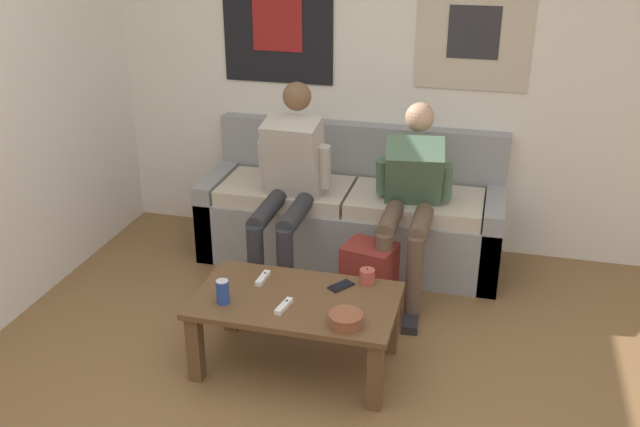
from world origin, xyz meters
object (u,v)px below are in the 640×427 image
drink_can_blue (223,292)px  game_controller_near_left (263,278)px  coffee_table (296,310)px  person_seated_teen (410,196)px  ceramic_bowl (346,318)px  game_controller_near_right (284,306)px  backpack (368,281)px  couch (352,215)px  person_seated_adult (288,181)px  pillar_candle (367,276)px  cell_phone (341,286)px

drink_can_blue → game_controller_near_left: bearing=66.5°
coffee_table → person_seated_teen: bearing=65.8°
ceramic_bowl → game_controller_near_right: (-0.33, 0.07, -0.02)m
ceramic_bowl → drink_can_blue: drink_can_blue is taller
backpack → game_controller_near_right: 0.80m
couch → game_controller_near_left: bearing=-101.2°
couch → game_controller_near_right: (-0.04, -1.41, 0.11)m
person_seated_adult → game_controller_near_left: (0.09, -0.78, -0.25)m
game_controller_near_left → coffee_table: bearing=-31.2°
game_controller_near_right → pillar_candle: bearing=45.0°
person_seated_teen → cell_phone: bearing=-106.6°
couch → person_seated_adult: person_seated_adult is taller
couch → drink_can_blue: size_ratio=15.84×
game_controller_near_right → ceramic_bowl: bearing=-12.6°
person_seated_teen → drink_can_blue: 1.35m
person_seated_teen → backpack: (-0.17, -0.36, -0.41)m
backpack → game_controller_near_right: backpack is taller
game_controller_near_left → game_controller_near_right: size_ratio=0.98×
person_seated_teen → ceramic_bowl: bearing=-96.8°
couch → game_controller_near_left: 1.20m
game_controller_near_right → cell_phone: size_ratio=0.99×
person_seated_teen → drink_can_blue: (-0.77, -1.10, -0.16)m
couch → person_seated_adult: size_ratio=1.61×
person_seated_adult → backpack: 0.79m
backpack → pillar_candle: bearing=-80.9°
person_seated_adult → pillar_candle: person_seated_adult is taller
couch → game_controller_near_right: couch is taller
drink_can_blue → cell_phone: 0.61m
couch → backpack: size_ratio=4.56×
drink_can_blue → cell_phone: size_ratio=0.83×
game_controller_near_left → game_controller_near_right: (0.19, -0.24, 0.00)m
person_seated_adult → cell_phone: size_ratio=8.19×
cell_phone → backpack: bearing=81.7°
drink_can_blue → person_seated_teen: bearing=55.0°
backpack → cell_phone: (-0.06, -0.44, 0.20)m
coffee_table → cell_phone: cell_phone is taller
person_seated_teen → couch: bearing=141.5°
backpack → person_seated_teen: bearing=64.1°
person_seated_adult → drink_can_blue: 1.07m
game_controller_near_left → game_controller_near_right: bearing=-52.0°
pillar_candle → game_controller_near_right: (-0.35, -0.35, -0.03)m
ceramic_bowl → pillar_candle: (0.02, 0.42, 0.00)m
ceramic_bowl → drink_can_blue: size_ratio=1.34×
drink_can_blue → game_controller_near_right: bearing=4.6°
game_controller_near_right → couch: bearing=88.4°
person_seated_teen → coffee_table: bearing=-114.2°
ceramic_bowl → game_controller_near_left: ceramic_bowl is taller
person_seated_adult → drink_can_blue: bearing=-91.5°
person_seated_adult → game_controller_near_right: size_ratio=8.28×
coffee_table → game_controller_near_left: 0.27m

